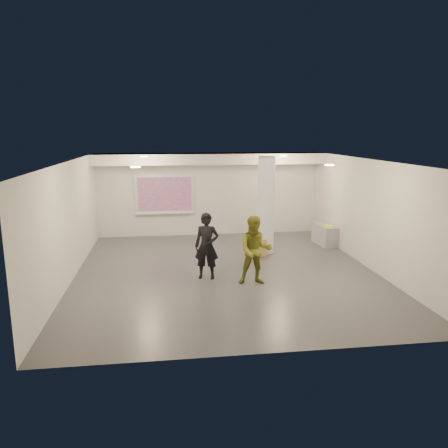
{
  "coord_description": "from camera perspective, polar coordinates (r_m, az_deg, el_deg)",
  "views": [
    {
      "loc": [
        -1.56,
        -11.21,
        3.73
      ],
      "look_at": [
        0.0,
        0.4,
        1.25
      ],
      "focal_mm": 35.0,
      "sensor_mm": 36.0,
      "label": 1
    }
  ],
  "objects": [
    {
      "name": "cardboard_front",
      "position": [
        13.35,
        4.58,
        -3.16
      ],
      "size": [
        0.49,
        0.25,
        0.52
      ],
      "primitive_type": "cube",
      "rotation": [
        -0.24,
        0.0,
        -0.17
      ],
      "color": "olive",
      "rests_on": "floor"
    },
    {
      "name": "wall_left",
      "position": [
        11.68,
        -19.56,
        0.25
      ],
      "size": [
        0.01,
        9.0,
        3.0
      ],
      "primitive_type": "cube",
      "color": "silver",
      "rests_on": "floor"
    },
    {
      "name": "projection_screen",
      "position": [
        15.81,
        -7.74,
        3.84
      ],
      "size": [
        2.1,
        0.13,
        1.42
      ],
      "color": "white",
      "rests_on": "wall_back"
    },
    {
      "name": "floor",
      "position": [
        11.91,
        0.26,
        -6.29
      ],
      "size": [
        8.0,
        9.0,
        0.01
      ],
      "primitive_type": "cube",
      "color": "#3B3E43",
      "rests_on": "ground"
    },
    {
      "name": "wall_right",
      "position": [
        12.71,
        18.43,
        1.23
      ],
      "size": [
        0.01,
        9.0,
        3.0
      ],
      "primitive_type": "cube",
      "color": "silver",
      "rests_on": "floor"
    },
    {
      "name": "column",
      "position": [
        13.55,
        5.51,
        2.43
      ],
      "size": [
        0.52,
        0.52,
        3.0
      ],
      "primitive_type": "cylinder",
      "color": "white",
      "rests_on": "floor"
    },
    {
      "name": "downlight_ne",
      "position": [
        14.23,
        7.77,
        8.83
      ],
      "size": [
        0.22,
        0.22,
        0.02
      ],
      "primitive_type": "cylinder",
      "color": "#FBD78F",
      "rests_on": "ceiling"
    },
    {
      "name": "downlight_sw",
      "position": [
        9.76,
        -11.49,
        7.31
      ],
      "size": [
        0.22,
        0.22,
        0.02
      ],
      "primitive_type": "cylinder",
      "color": "#FBD78F",
      "rests_on": "ceiling"
    },
    {
      "name": "papers_stack",
      "position": [
        14.81,
        13.5,
        -0.25
      ],
      "size": [
        0.36,
        0.4,
        0.02
      ],
      "primitive_type": "cube",
      "rotation": [
        0.0,
        0.0,
        -0.33
      ],
      "color": "silver",
      "rests_on": "credenza"
    },
    {
      "name": "downlight_nw",
      "position": [
        13.74,
        -10.43,
        8.63
      ],
      "size": [
        0.22,
        0.22,
        0.02
      ],
      "primitive_type": "cylinder",
      "color": "#FBD78F",
      "rests_on": "ceiling"
    },
    {
      "name": "cardboard_back",
      "position": [
        13.61,
        4.18,
        -2.76
      ],
      "size": [
        0.53,
        0.24,
        0.56
      ],
      "primitive_type": "cube",
      "rotation": [
        -0.14,
        0.0,
        0.24
      ],
      "color": "olive",
      "rests_on": "floor"
    },
    {
      "name": "ceiling",
      "position": [
        11.34,
        0.27,
        8.26
      ],
      "size": [
        8.0,
        9.0,
        0.01
      ],
      "primitive_type": "cube",
      "color": "silver",
      "rests_on": "floor"
    },
    {
      "name": "postit_pad",
      "position": [
        14.76,
        13.29,
        -0.26
      ],
      "size": [
        0.29,
        0.35,
        0.03
      ],
      "primitive_type": "cube",
      "rotation": [
        0.0,
        0.0,
        -0.27
      ],
      "color": "#E7FC0C",
      "rests_on": "credenza"
    },
    {
      "name": "wall_front",
      "position": [
        7.24,
        5.21,
        -6.04
      ],
      "size": [
        8.0,
        0.01,
        3.0
      ],
      "primitive_type": "cube",
      "color": "silver",
      "rests_on": "floor"
    },
    {
      "name": "downlight_se",
      "position": [
        10.44,
        13.6,
        7.5
      ],
      "size": [
        0.22,
        0.22,
        0.02
      ],
      "primitive_type": "cylinder",
      "color": "#FBD78F",
      "rests_on": "ceiling"
    },
    {
      "name": "credenza",
      "position": [
        15.09,
        13.05,
        -1.36
      ],
      "size": [
        0.58,
        1.19,
        0.67
      ],
      "primitive_type": "cube",
      "rotation": [
        0.0,
        0.0,
        0.09
      ],
      "color": "#929497",
      "rests_on": "floor"
    },
    {
      "name": "soffit_band",
      "position": [
        15.26,
        -1.8,
        8.53
      ],
      "size": [
        8.0,
        1.1,
        0.36
      ],
      "primitive_type": "cube",
      "color": "silver",
      "rests_on": "ceiling"
    },
    {
      "name": "man",
      "position": [
        10.82,
        4.1,
        -3.46
      ],
      "size": [
        0.92,
        0.76,
        1.72
      ],
      "primitive_type": "imported",
      "rotation": [
        0.0,
        0.0,
        -0.14
      ],
      "color": "olive",
      "rests_on": "floor"
    },
    {
      "name": "wall_back",
      "position": [
        15.94,
        -1.97,
        3.91
      ],
      "size": [
        8.0,
        0.01,
        3.0
      ],
      "primitive_type": "cube",
      "color": "silver",
      "rests_on": "floor"
    },
    {
      "name": "woman",
      "position": [
        11.21,
        -2.27,
        -2.9
      ],
      "size": [
        0.71,
        0.55,
        1.72
      ],
      "primitive_type": "imported",
      "rotation": [
        0.0,
        0.0,
        -0.24
      ],
      "color": "black",
      "rests_on": "floor"
    }
  ]
}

